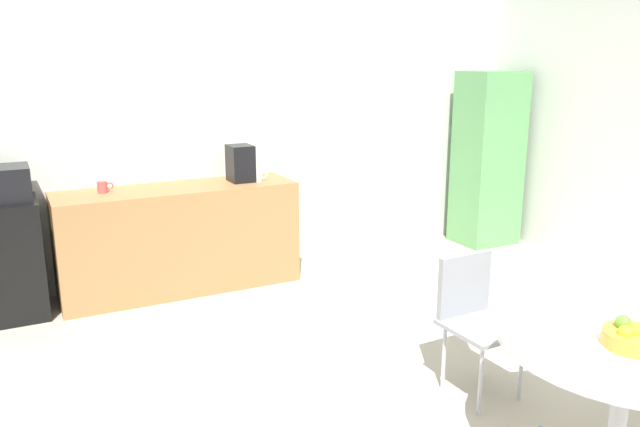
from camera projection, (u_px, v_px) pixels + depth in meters
ground_plane at (438, 415)px, 3.53m from camera, size 6.00×6.00×0.00m
wall_back at (246, 131)px, 5.81m from camera, size 6.00×0.10×2.60m
counter_block at (179, 238)px, 5.38m from camera, size 2.00×0.60×0.90m
mini_fridge at (5, 260)px, 4.78m from camera, size 0.54×0.54×0.92m
locker_cabinet at (488, 159)px, 6.64m from camera, size 0.60×0.50×1.83m
round_table at (625, 366)px, 2.85m from camera, size 1.15×1.15×0.73m
chair_gray at (474, 308)px, 3.71m from camera, size 0.43×0.43×0.83m
fruit_bowl at (633, 337)px, 2.75m from camera, size 0.27×0.27×0.13m
mug_white at (258, 176)px, 5.50m from camera, size 0.13×0.08×0.09m
mug_green at (103, 187)px, 5.04m from camera, size 0.13×0.08×0.09m
coffee_maker at (240, 163)px, 5.48m from camera, size 0.20×0.24×0.32m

